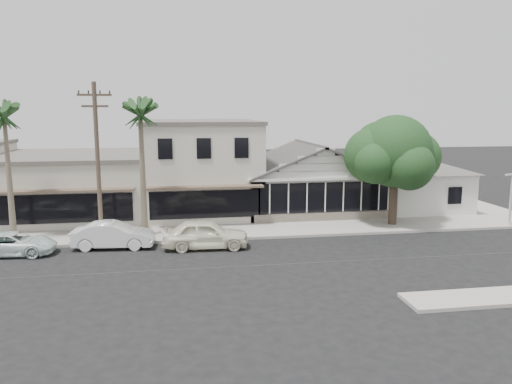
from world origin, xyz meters
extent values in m
plane|color=black|center=(0.00, 0.00, 0.00)|extent=(140.00, 140.00, 0.00)
cube|color=#9E9991|center=(-8.00, 6.75, 0.07)|extent=(90.00, 3.50, 0.15)
cube|color=beige|center=(5.00, 12.50, 1.50)|extent=(10.00, 8.00, 3.00)
cube|color=black|center=(5.00, 8.44, 1.75)|extent=(8.80, 0.10, 2.00)
cube|color=#60564C|center=(5.00, 8.45, 0.35)|extent=(9.60, 0.18, 0.70)
cube|color=beige|center=(13.20, 11.50, 1.50)|extent=(6.00, 6.00, 3.00)
cube|color=white|center=(16.40, 5.30, 1.65)|extent=(0.12, 0.12, 3.30)
cube|color=beige|center=(-3.00, 13.50, 3.25)|extent=(8.00, 10.00, 6.50)
cube|color=beige|center=(-12.00, 13.50, 2.10)|extent=(10.00, 10.00, 4.20)
cylinder|color=brown|center=(-9.00, 5.20, 4.50)|extent=(0.24, 0.24, 9.00)
cube|color=brown|center=(-9.00, 5.20, 8.30)|extent=(1.80, 0.12, 0.12)
cube|color=brown|center=(-9.00, 5.20, 7.70)|extent=(1.40, 0.12, 0.12)
imported|color=white|center=(-3.27, 3.51, 0.80)|extent=(4.77, 2.12, 1.60)
imported|color=white|center=(-8.27, 4.37, 0.73)|extent=(4.54, 1.92, 1.46)
imported|color=white|center=(-13.27, 3.87, 0.60)|extent=(4.41, 2.27, 1.19)
cylinder|color=#4B3B2D|center=(9.07, 6.81, 1.42)|extent=(0.53, 0.53, 2.84)
sphere|color=#183B19|center=(9.07, 6.81, 4.89)|extent=(4.62, 4.62, 4.62)
sphere|color=#183B19|center=(10.67, 7.34, 4.44)|extent=(3.38, 3.38, 3.38)
sphere|color=#183B19|center=(7.65, 7.16, 4.62)|extent=(3.56, 3.56, 3.56)
sphere|color=#183B19|center=(9.43, 5.47, 4.09)|extent=(3.02, 3.02, 3.02)
sphere|color=#183B19|center=(8.54, 8.23, 5.16)|extent=(3.20, 3.20, 3.20)
sphere|color=#183B19|center=(10.14, 8.05, 5.51)|extent=(2.84, 2.84, 2.84)
sphere|color=#183B19|center=(7.47, 6.10, 4.27)|extent=(2.67, 2.67, 2.67)
cone|color=#726651|center=(-6.69, 6.37, 3.55)|extent=(0.41, 0.41, 7.10)
cone|color=#726651|center=(-14.04, 6.51, 3.50)|extent=(0.38, 0.38, 7.00)
camera|label=1|loc=(-4.81, -23.09, 7.55)|focal=35.00mm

